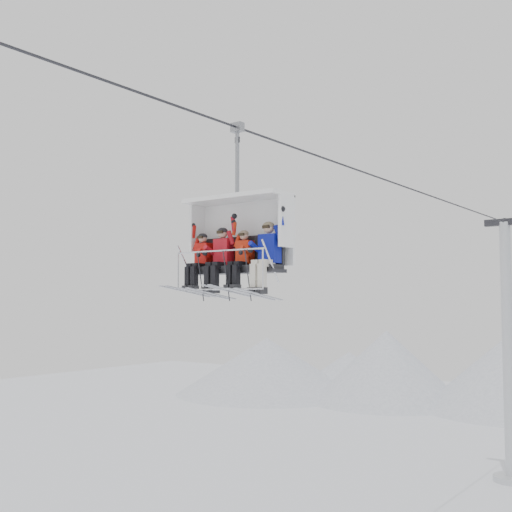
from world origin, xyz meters
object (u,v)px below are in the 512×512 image
Objects in this scene: chairlift_carrier at (241,235)px; skier_far_right at (267,254)px; skier_far_left at (200,260)px; skier_center_right at (242,258)px; lift_tower_right at (508,367)px; skier_center_left at (220,257)px.

skier_far_right is at bearing -17.51° from chairlift_carrier.
skier_far_left is 1.26m from skier_center_right.
chairlift_carrier is at bearing -90.00° from lift_tower_right.
chairlift_carrier is (0.00, -22.61, 4.96)m from lift_tower_right.
chairlift_carrier is 2.36× the size of skier_far_left.
skier_center_left is at bearing -179.79° from skier_far_right.
chairlift_carrier is at bearing 18.39° from skier_far_left.
chairlift_carrier is 1.17m from skier_far_left.
lift_tower_right is 7.99× the size of skier_center_left.
skier_far_left reaches higher than skier_center_right.
lift_tower_right is 7.99× the size of skier_center_right.
skier_center_right is 0.70m from skier_far_right.
skier_center_right is 0.97× the size of skier_far_right.
chairlift_carrier is at bearing 130.65° from skier_center_right.
chairlift_carrier is 0.71m from skier_center_right.
skier_center_left is at bearing 178.75° from skier_center_right.
skier_center_left is 0.64m from skier_center_right.
skier_center_left is 1.33m from skier_far_right.
skier_center_left is (0.62, 0.01, 0.04)m from skier_far_left.
chairlift_carrier is at bearing 41.25° from skier_center_left.
lift_tower_right is 23.36m from skier_center_right.
lift_tower_right is 23.15m from chairlift_carrier.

